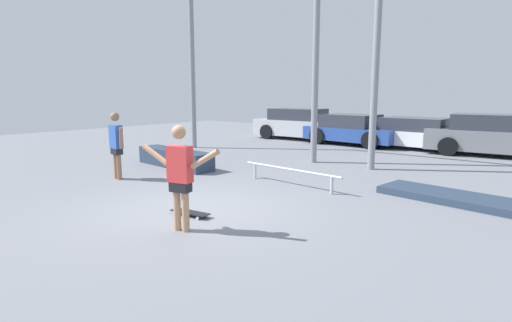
# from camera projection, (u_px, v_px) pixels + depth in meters

# --- Properties ---
(ground_plane) EXTENTS (36.00, 36.00, 0.00)m
(ground_plane) POSITION_uv_depth(u_px,v_px,m) (195.00, 209.00, 7.54)
(ground_plane) COLOR slate
(skateboarder) EXTENTS (1.40, 0.42, 1.68)m
(skateboarder) POSITION_uv_depth(u_px,v_px,m) (180.00, 172.00, 6.18)
(skateboarder) COLOR tan
(skateboarder) RESTS_ON ground_plane
(skateboard) EXTENTS (0.79, 0.32, 0.08)m
(skateboard) POSITION_uv_depth(u_px,v_px,m) (190.00, 212.00, 7.09)
(skateboard) COLOR black
(skateboard) RESTS_ON ground_plane
(grind_box) EXTENTS (2.99, 0.95, 0.51)m
(grind_box) POSITION_uv_depth(u_px,v_px,m) (175.00, 158.00, 11.86)
(grind_box) COLOR #28384C
(grind_box) RESTS_ON ground_plane
(manual_pad) EXTENTS (3.65, 1.47, 0.15)m
(manual_pad) POSITION_uv_depth(u_px,v_px,m) (471.00, 201.00, 7.83)
(manual_pad) COLOR #28384C
(manual_pad) RESTS_ON ground_plane
(grind_rail) EXTENTS (2.81, 0.31, 0.42)m
(grind_rail) POSITION_uv_depth(u_px,v_px,m) (290.00, 172.00, 9.37)
(grind_rail) COLOR #B7BABF
(grind_rail) RESTS_ON ground_plane
(canopy_support_left) EXTENTS (5.75, 0.20, 6.42)m
(canopy_support_left) POSITION_uv_depth(u_px,v_px,m) (246.00, 43.00, 13.75)
(canopy_support_left) COLOR gray
(canopy_support_left) RESTS_ON ground_plane
(canopy_support_right) EXTENTS (5.75, 0.20, 6.42)m
(canopy_support_right) POSITION_uv_depth(u_px,v_px,m) (495.00, 17.00, 9.12)
(canopy_support_right) COLOR gray
(canopy_support_right) RESTS_ON ground_plane
(parked_car_silver) EXTENTS (4.41, 2.07, 1.45)m
(parked_car_silver) POSITION_uv_depth(u_px,v_px,m) (300.00, 124.00, 19.02)
(parked_car_silver) COLOR #B7BABF
(parked_car_silver) RESTS_ON ground_plane
(parked_car_blue) EXTENTS (4.07, 2.21, 1.29)m
(parked_car_blue) POSITION_uv_depth(u_px,v_px,m) (353.00, 130.00, 17.02)
(parked_car_blue) COLOR #284793
(parked_car_blue) RESTS_ON ground_plane
(parked_car_white) EXTENTS (4.38, 2.08, 1.22)m
(parked_car_white) POSITION_uv_depth(u_px,v_px,m) (417.00, 134.00, 15.68)
(parked_car_white) COLOR white
(parked_car_white) RESTS_ON ground_plane
(parked_car_grey) EXTENTS (4.50, 2.15, 1.45)m
(parked_car_grey) POSITION_uv_depth(u_px,v_px,m) (494.00, 136.00, 13.84)
(parked_car_grey) COLOR slate
(parked_car_grey) RESTS_ON ground_plane
(bystander) EXTENTS (0.72, 0.24, 1.69)m
(bystander) POSITION_uv_depth(u_px,v_px,m) (116.00, 143.00, 10.01)
(bystander) COLOR #8C664C
(bystander) RESTS_ON ground_plane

